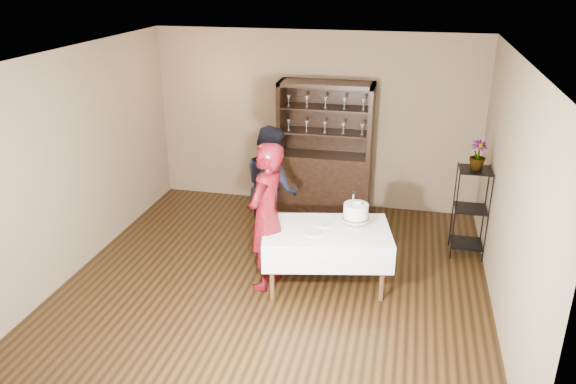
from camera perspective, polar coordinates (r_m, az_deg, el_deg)
name	(u,v)px	position (r m, az deg, el deg)	size (l,w,h in m)	color
floor	(278,279)	(6.95, -1.06, -8.85)	(5.00, 5.00, 0.00)	black
ceiling	(276,55)	(6.02, -1.25, 13.78)	(5.00, 5.00, 0.00)	white
back_wall	(315,120)	(8.69, 2.79, 7.27)	(5.00, 0.02, 2.70)	#76684C
wall_left	(78,160)	(7.34, -20.51, 3.03)	(0.02, 5.00, 2.70)	#76684C
wall_right	(509,194)	(6.29, 21.57, -0.21)	(0.02, 5.00, 2.70)	#76684C
china_hutch	(324,169)	(8.63, 3.72, 2.37)	(1.40, 0.48, 2.00)	black
plant_etagere	(471,208)	(7.62, 18.05, -1.59)	(0.42, 0.42, 1.20)	black
cake_table	(326,242)	(6.59, 3.91, -5.14)	(1.62, 1.18, 0.73)	white
woman	(266,217)	(6.44, -2.22, -2.54)	(0.65, 0.42, 1.77)	#3A050F
man	(272,187)	(7.42, -1.66, 0.47)	(0.81, 0.63, 1.67)	black
cake	(356,212)	(6.55, 6.90, -2.07)	(0.34, 0.34, 0.44)	white
plate_near	(314,233)	(6.40, 2.63, -4.19)	(0.21, 0.21, 0.01)	white
plate_far	(325,225)	(6.61, 3.76, -3.33)	(0.17, 0.17, 0.01)	white
potted_plant	(478,155)	(7.39, 18.73, 3.57)	(0.20, 0.20, 0.36)	#45602D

